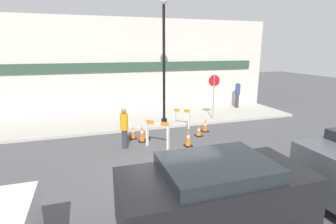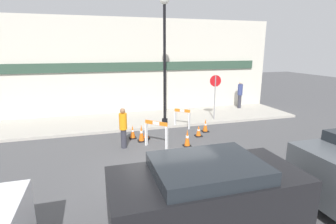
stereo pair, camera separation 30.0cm
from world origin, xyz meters
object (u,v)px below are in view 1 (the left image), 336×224
(stop_sign, at_px, (214,90))
(person_worker, at_px, (124,127))
(parked_car_1, at_px, (215,195))
(person_pedestrian, at_px, (238,93))
(streetlamp_post, at_px, (164,45))

(stop_sign, relative_size, person_worker, 1.47)
(parked_car_1, bearing_deg, stop_sign, 62.85)
(stop_sign, height_order, person_pedestrian, stop_sign)
(person_worker, relative_size, parked_car_1, 0.42)
(streetlamp_post, bearing_deg, person_worker, -133.40)
(person_worker, distance_m, parked_car_1, 5.63)
(streetlamp_post, bearing_deg, person_pedestrian, 20.45)
(person_worker, bearing_deg, streetlamp_post, 26.70)
(streetlamp_post, relative_size, parked_car_1, 1.59)
(person_pedestrian, bearing_deg, parked_car_1, 81.93)
(streetlamp_post, distance_m, parked_car_1, 8.70)
(stop_sign, bearing_deg, streetlamp_post, 9.17)
(stop_sign, bearing_deg, parked_car_1, 70.89)
(stop_sign, bearing_deg, person_worker, 34.55)
(person_pedestrian, bearing_deg, streetlamp_post, 46.69)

